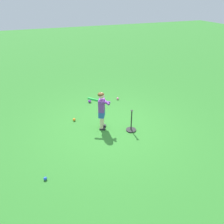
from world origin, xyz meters
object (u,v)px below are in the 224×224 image
Objects in this scene: play_ball_far_left at (90,101)px; batting_tee at (131,127)px; child_batter at (101,107)px; play_ball_far_right at (118,99)px; play_ball_midfield at (74,120)px; play_ball_by_bucket at (45,179)px.

batting_tee reaches higher than play_ball_far_left.
play_ball_far_left is 2.21m from batting_tee.
child_batter is at bearing -4.85° from play_ball_far_left.
play_ball_far_left is 0.17× the size of batting_tee.
child_batter reaches higher than play_ball_far_right.
child_batter is at bearing 43.49° from play_ball_midfield.
child_batter reaches higher than play_ball_by_bucket.
play_ball_midfield is at bearing -36.82° from play_ball_far_left.
play_ball_far_left is at bearing 175.15° from child_batter.
child_batter is 13.00× the size of play_ball_midfield.
play_ball_far_right is at bearing 167.81° from batting_tee.
play_ball_midfield and play_ball_far_right have the same top height.
play_ball_far_left is 1.25× the size of play_ball_midfield.
play_ball_by_bucket is 0.87× the size of play_ball_midfield.
child_batter is at bearing -35.73° from play_ball_far_right.
play_ball_by_bucket is at bearing -27.06° from play_ball_midfield.
child_batter is 0.98m from batting_tee.
play_ball_far_left reaches higher than play_ball_far_right.
play_ball_far_right is at bearing 144.27° from child_batter.
play_ball_midfield reaches higher than play_ball_by_bucket.
play_ball_far_right is at bearing 136.78° from play_ball_by_bucket.
batting_tee is at bearing 51.10° from play_ball_midfield.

